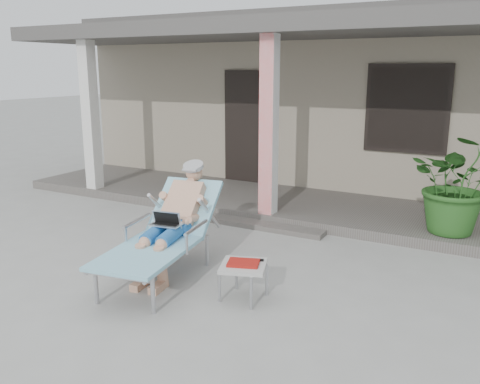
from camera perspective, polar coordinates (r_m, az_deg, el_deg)
The scene contains 8 objects.
ground at distance 6.01m, azimuth -5.78°, elevation -8.72°, with size 60.00×60.00×0.00m, color #9E9E99.
house at distance 11.53m, azimuth 12.65°, elevation 10.33°, with size 10.40×5.40×3.30m.
porch_deck at distance 8.50m, azimuth 5.57°, elevation -1.42°, with size 10.00×2.00×0.15m, color #605B56.
porch_overhang at distance 8.17m, azimuth 5.88°, elevation 17.19°, with size 10.00×2.30×2.85m.
porch_step at distance 7.50m, azimuth 2.14°, elevation -3.72°, with size 2.00×0.30×0.07m, color #605B56.
lounger at distance 5.72m, azimuth -8.09°, elevation -1.62°, with size 1.01×2.03×1.28m.
side_table at distance 5.16m, azimuth 0.39°, elevation -8.47°, with size 0.57×0.57×0.40m.
potted_palm at distance 7.22m, azimuth 23.33°, elevation 0.85°, with size 1.20×1.04×1.33m, color #26591E.
Camera 1 is at (3.15, -4.58, 2.29)m, focal length 38.00 mm.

